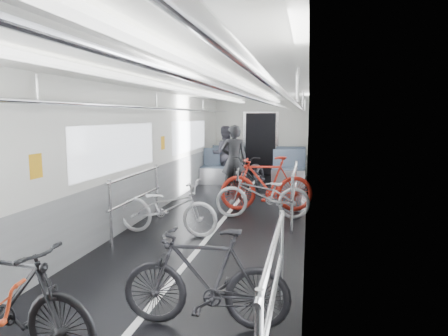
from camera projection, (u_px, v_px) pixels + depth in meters
The scene contains 9 objects.
car_shell at pixel (230, 156), 7.86m from camera, with size 3.02×14.01×2.41m.
bike_left_mid at pixel (7, 300), 3.10m from camera, with size 0.46×1.63×0.98m, color black.
bike_left_far at pixel (167, 207), 6.43m from camera, with size 0.59×1.70×0.89m, color silver.
bike_right_near at pixel (205, 278), 3.58m from camera, with size 0.43×1.54×0.93m, color black.
bike_right_mid at pixel (263, 194), 7.44m from camera, with size 0.61×1.76×0.92m, color #A5A5AA.
bike_right_far at pixel (266, 184), 8.01m from camera, with size 0.52×1.86×1.12m, color #AA2114.
bike_aisle at pixel (252, 175), 9.52m from camera, with size 0.66×1.91×1.00m, color black.
person_standing at pixel (234, 160), 9.67m from camera, with size 0.62×0.41×1.70m, color black.
person_seated at pixel (225, 154), 11.52m from camera, with size 0.79×0.62×1.63m, color #2B2A31.
Camera 1 is at (1.51, -5.90, 1.91)m, focal length 32.00 mm.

